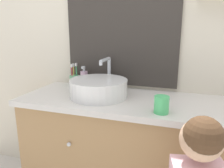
% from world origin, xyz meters
% --- Properties ---
extents(wall_back, '(3.20, 0.18, 2.50)m').
position_xyz_m(wall_back, '(0.03, 0.62, 1.29)').
color(wall_back, beige).
rests_on(wall_back, ground_plane).
extents(vanity_counter, '(1.41, 0.52, 0.80)m').
position_xyz_m(vanity_counter, '(0.00, 0.34, 0.40)').
color(vanity_counter, '#A37A4C').
rests_on(vanity_counter, ground_plane).
extents(sink_basin, '(0.36, 0.41, 0.23)m').
position_xyz_m(sink_basin, '(-0.22, 0.34, 0.86)').
color(sink_basin, white).
rests_on(sink_basin, vanity_counter).
extents(toothbrush_holder, '(0.08, 0.08, 0.17)m').
position_xyz_m(toothbrush_holder, '(-0.50, 0.53, 0.84)').
color(toothbrush_holder, '#66B27F').
rests_on(toothbrush_holder, vanity_counter).
extents(soap_dispenser, '(0.05, 0.05, 0.16)m').
position_xyz_m(soap_dispenser, '(-0.41, 0.51, 0.86)').
color(soap_dispenser, '#CCA3BC').
rests_on(soap_dispenser, vanity_counter).
extents(drinking_cup, '(0.08, 0.08, 0.09)m').
position_xyz_m(drinking_cup, '(0.18, 0.17, 0.84)').
color(drinking_cup, '#4CC670').
rests_on(drinking_cup, vanity_counter).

